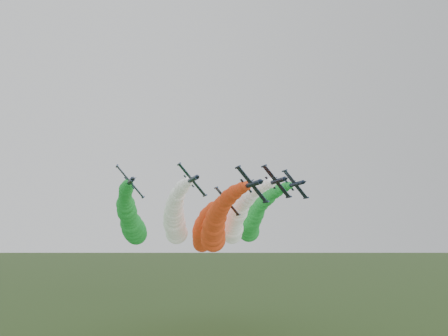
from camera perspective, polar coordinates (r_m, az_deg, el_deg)
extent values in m
cylinder|color=black|center=(89.11, 3.70, -2.13)|extent=(1.49, 8.65, 1.49)
cone|color=black|center=(84.45, 4.99, -1.71)|extent=(1.36, 1.73, 1.36)
cone|color=black|center=(93.45, 2.61, -2.48)|extent=(1.36, 0.86, 1.36)
ellipsoid|color=black|center=(87.49, 4.34, -1.82)|extent=(0.95, 1.81, 0.97)
cube|color=black|center=(88.88, 3.68, -2.17)|extent=(6.19, 1.83, 6.99)
cylinder|color=black|center=(88.29, 1.82, 0.13)|extent=(0.60, 2.50, 0.60)
cylinder|color=black|center=(89.70, 5.52, -4.44)|extent=(0.60, 2.50, 0.60)
cube|color=black|center=(92.87, 3.32, -1.97)|extent=(1.75, 1.44, 1.56)
cube|color=black|center=(92.52, 2.91, -2.34)|extent=(2.49, 1.06, 2.80)
sphere|color=red|center=(92.21, 2.91, -2.38)|extent=(2.13, 2.13, 2.13)
sphere|color=red|center=(94.60, 2.36, -2.62)|extent=(2.66, 2.66, 2.66)
sphere|color=red|center=(97.01, 1.85, -2.90)|extent=(2.80, 2.80, 2.80)
sphere|color=red|center=(99.44, 1.39, -3.21)|extent=(3.50, 3.50, 3.50)
sphere|color=red|center=(101.88, 0.98, -3.53)|extent=(3.47, 3.47, 3.47)
sphere|color=red|center=(104.34, 0.61, -3.87)|extent=(3.96, 3.96, 3.96)
sphere|color=red|center=(106.81, 0.28, -4.22)|extent=(3.48, 3.48, 3.48)
sphere|color=red|center=(109.31, -0.02, -4.58)|extent=(4.20, 4.20, 4.20)
sphere|color=red|center=(111.82, -0.28, -4.94)|extent=(4.59, 4.59, 4.59)
sphere|color=red|center=(114.35, -0.51, -5.31)|extent=(4.73, 4.73, 4.73)
sphere|color=red|center=(116.89, -0.71, -5.68)|extent=(5.00, 5.00, 5.00)
sphere|color=red|center=(119.45, -0.88, -6.05)|extent=(5.03, 5.03, 5.03)
sphere|color=red|center=(122.03, -1.03, -6.42)|extent=(5.95, 5.95, 5.95)
sphere|color=red|center=(124.62, -1.15, -6.79)|extent=(5.72, 5.72, 5.72)
sphere|color=red|center=(127.24, -1.25, -7.16)|extent=(5.64, 5.64, 5.64)
sphere|color=red|center=(129.86, -1.33, -7.52)|extent=(6.81, 6.81, 6.81)
sphere|color=red|center=(132.51, -1.38, -7.89)|extent=(6.73, 6.73, 6.73)
sphere|color=red|center=(135.17, -1.42, -8.26)|extent=(6.73, 6.73, 6.73)
sphere|color=red|center=(137.85, -1.43, -8.62)|extent=(7.77, 7.77, 7.77)
sphere|color=red|center=(140.55, -1.43, -8.98)|extent=(6.65, 6.65, 6.65)
sphere|color=red|center=(143.27, -1.42, -9.34)|extent=(8.05, 8.05, 8.05)
cylinder|color=black|center=(99.08, -4.16, -1.51)|extent=(1.49, 8.65, 1.49)
cone|color=black|center=(94.20, -3.40, -1.11)|extent=(1.36, 1.73, 1.36)
cone|color=black|center=(103.61, -4.81, -1.85)|extent=(1.36, 0.86, 1.36)
ellipsoid|color=black|center=(97.35, -3.72, -1.22)|extent=(0.95, 1.81, 0.97)
cube|color=black|center=(98.86, -4.20, -1.55)|extent=(6.19, 1.83, 6.99)
cylinder|color=black|center=(98.70, -5.89, 0.52)|extent=(0.60, 2.50, 0.60)
cylinder|color=black|center=(99.24, -2.51, -3.60)|extent=(0.60, 2.50, 0.60)
cube|color=black|center=(102.89, -4.21, -1.39)|extent=(1.75, 1.44, 1.56)
cube|color=black|center=(102.63, -4.61, -1.72)|extent=(2.49, 1.06, 2.80)
sphere|color=white|center=(102.32, -4.63, -1.75)|extent=(2.31, 2.31, 2.31)
sphere|color=white|center=(104.80, -4.96, -1.98)|extent=(2.42, 2.42, 2.42)
sphere|color=white|center=(107.29, -5.25, -2.25)|extent=(3.05, 3.05, 3.05)
sphere|color=white|center=(109.79, -5.50, -2.54)|extent=(3.46, 3.46, 3.46)
sphere|color=white|center=(112.29, -5.73, -2.85)|extent=(3.23, 3.23, 3.23)
sphere|color=white|center=(114.81, -5.92, -3.17)|extent=(3.24, 3.24, 3.24)
sphere|color=white|center=(117.33, -6.09, -3.50)|extent=(4.22, 4.22, 4.22)
sphere|color=white|center=(119.86, -6.22, -3.84)|extent=(4.20, 4.20, 4.20)
sphere|color=white|center=(122.40, -6.34, -4.19)|extent=(4.47, 4.47, 4.47)
sphere|color=white|center=(124.95, -6.43, -4.53)|extent=(5.08, 5.08, 5.08)
sphere|color=white|center=(127.51, -6.50, -4.89)|extent=(5.06, 5.06, 5.06)
sphere|color=white|center=(130.09, -6.54, -5.24)|extent=(5.12, 5.12, 5.12)
sphere|color=white|center=(132.67, -6.57, -5.60)|extent=(5.95, 5.95, 5.95)
sphere|color=white|center=(135.27, -6.58, -5.95)|extent=(6.22, 6.22, 6.22)
sphere|color=white|center=(137.88, -6.57, -6.31)|extent=(6.60, 6.60, 6.60)
sphere|color=white|center=(140.50, -6.55, -6.66)|extent=(5.69, 5.69, 5.69)
sphere|color=white|center=(143.13, -6.51, -7.02)|extent=(7.28, 7.28, 7.28)
sphere|color=white|center=(145.78, -6.45, -7.38)|extent=(7.27, 7.27, 7.27)
sphere|color=white|center=(148.44, -6.38, -7.73)|extent=(6.77, 6.77, 6.77)
sphere|color=white|center=(151.12, -6.30, -8.08)|extent=(6.69, 6.69, 6.69)
sphere|color=white|center=(153.80, -6.20, -8.43)|extent=(7.71, 7.71, 7.71)
cylinder|color=black|center=(100.80, 6.88, -1.73)|extent=(1.49, 8.65, 1.49)
cone|color=black|center=(96.26, 8.16, -1.34)|extent=(1.36, 1.73, 1.36)
cone|color=black|center=(105.04, 5.78, -2.05)|extent=(1.36, 0.86, 1.36)
ellipsoid|color=black|center=(99.24, 7.50, -1.45)|extent=(0.95, 1.81, 0.97)
cube|color=black|center=(100.57, 6.87, -1.77)|extent=(6.19, 1.83, 6.99)
cylinder|color=black|center=(99.83, 5.24, 0.27)|extent=(0.60, 2.50, 0.60)
cylinder|color=black|center=(101.51, 8.47, -3.77)|extent=(0.60, 2.50, 0.60)
cube|color=black|center=(104.52, 6.43, -1.60)|extent=(1.75, 1.44, 1.56)
cube|color=black|center=(104.14, 6.07, -1.93)|extent=(2.49, 1.06, 2.80)
sphere|color=white|center=(103.82, 6.09, -1.96)|extent=(2.52, 2.52, 2.52)
sphere|color=white|center=(106.16, 5.52, -2.19)|extent=(2.38, 2.38, 2.38)
sphere|color=white|center=(108.51, 5.00, -2.45)|extent=(2.95, 2.95, 2.95)
sphere|color=white|center=(110.89, 4.52, -2.74)|extent=(3.09, 3.09, 3.09)
sphere|color=white|center=(113.28, 4.09, -3.04)|extent=(2.98, 2.98, 2.98)
sphere|color=white|center=(115.70, 3.69, -3.36)|extent=(3.69, 3.69, 3.69)
sphere|color=white|center=(118.13, 3.32, -3.69)|extent=(4.08, 4.08, 4.08)
sphere|color=white|center=(120.59, 2.99, -4.02)|extent=(4.48, 4.48, 4.48)
sphere|color=white|center=(123.06, 2.70, -4.36)|extent=(4.39, 4.39, 4.39)
sphere|color=white|center=(125.55, 2.43, -4.71)|extent=(4.23, 4.23, 4.23)
sphere|color=white|center=(128.07, 2.19, -5.06)|extent=(5.15, 5.15, 5.15)
sphere|color=white|center=(130.60, 1.98, -5.41)|extent=(5.44, 5.44, 5.44)
sphere|color=white|center=(133.15, 1.79, -5.76)|extent=(6.25, 6.25, 6.25)
sphere|color=white|center=(135.72, 1.63, -6.11)|extent=(6.05, 6.05, 6.05)
sphere|color=white|center=(138.31, 1.49, -6.47)|extent=(5.77, 5.77, 5.77)
sphere|color=white|center=(140.92, 1.37, -6.82)|extent=(5.93, 5.93, 5.93)
sphere|color=white|center=(143.54, 1.27, -7.17)|extent=(6.09, 6.09, 6.09)
sphere|color=white|center=(146.19, 1.19, -7.52)|extent=(6.31, 6.31, 6.31)
sphere|color=white|center=(148.85, 1.13, -7.87)|extent=(7.53, 7.53, 7.53)
sphere|color=white|center=(151.54, 1.09, -8.22)|extent=(7.07, 7.07, 7.07)
sphere|color=white|center=(154.24, 1.06, -8.57)|extent=(7.11, 7.11, 7.11)
cylinder|color=black|center=(101.88, -12.12, -1.72)|extent=(1.49, 8.65, 1.49)
cone|color=black|center=(96.86, -11.78, -1.35)|extent=(1.36, 1.73, 1.36)
cone|color=black|center=(106.52, -12.40, -2.04)|extent=(1.36, 0.86, 1.36)
ellipsoid|color=black|center=(100.05, -11.82, -1.45)|extent=(0.95, 1.81, 0.97)
cube|color=black|center=(101.67, -12.17, -1.76)|extent=(6.19, 1.83, 6.99)
cylinder|color=black|center=(101.89, -13.80, 0.25)|extent=(0.60, 2.50, 0.60)
cylinder|color=black|center=(101.65, -10.52, -3.77)|extent=(0.60, 2.50, 0.60)
cube|color=black|center=(105.66, -11.88, -1.60)|extent=(1.75, 1.44, 1.56)
cube|color=black|center=(105.50, -12.28, -1.92)|extent=(2.49, 1.06, 2.80)
sphere|color=#1A872D|center=(105.20, -12.32, -1.95)|extent=(2.04, 2.04, 2.04)
sphere|color=#1A872D|center=(107.74, -12.46, -2.17)|extent=(2.72, 2.72, 2.72)
sphere|color=#1A872D|center=(110.28, -12.57, -2.42)|extent=(3.09, 3.09, 3.09)
sphere|color=#1A872D|center=(112.82, -12.66, -2.70)|extent=(3.63, 3.63, 3.63)
sphere|color=#1A872D|center=(115.36, -12.73, -3.00)|extent=(3.53, 3.53, 3.53)
sphere|color=#1A872D|center=(117.90, -12.77, -3.31)|extent=(3.46, 3.46, 3.46)
sphere|color=#1A872D|center=(120.45, -12.79, -3.63)|extent=(3.59, 3.59, 3.59)
sphere|color=#1A872D|center=(123.00, -12.78, -3.95)|extent=(3.84, 3.84, 3.84)
sphere|color=#1A872D|center=(125.55, -12.77, -4.29)|extent=(4.38, 4.38, 4.38)
sphere|color=#1A872D|center=(128.11, -12.73, -4.63)|extent=(5.40, 5.40, 5.40)
sphere|color=#1A872D|center=(130.68, -12.67, -4.97)|extent=(4.33, 4.33, 4.33)
sphere|color=#1A872D|center=(133.25, -12.60, -5.31)|extent=(5.78, 5.78, 5.78)
sphere|color=#1A872D|center=(135.83, -12.52, -5.66)|extent=(6.01, 6.01, 6.01)
sphere|color=#1A872D|center=(138.41, -12.42, -6.01)|extent=(5.47, 5.47, 5.47)
sphere|color=#1A872D|center=(141.01, -12.31, -6.35)|extent=(5.57, 5.57, 5.57)
sphere|color=#1A872D|center=(143.61, -12.18, -6.70)|extent=(5.71, 5.71, 5.71)
sphere|color=#1A872D|center=(146.22, -12.04, -7.05)|extent=(7.06, 7.06, 7.06)
sphere|color=#1A872D|center=(148.85, -11.90, -7.40)|extent=(7.33, 7.33, 7.33)
sphere|color=#1A872D|center=(151.48, -11.74, -7.75)|extent=(7.95, 7.95, 7.95)
sphere|color=#1A872D|center=(154.13, -11.57, -8.09)|extent=(8.03, 8.03, 8.03)
sphere|color=#1A872D|center=(156.78, -11.39, -8.44)|extent=(7.53, 7.53, 7.53)
cylinder|color=black|center=(115.88, 9.31, -2.09)|extent=(1.49, 8.65, 1.49)
cone|color=black|center=(111.44, 10.52, -1.76)|extent=(1.36, 1.73, 1.36)
cone|color=black|center=(120.04, 8.27, -2.36)|extent=(1.36, 0.86, 1.36)
ellipsoid|color=black|center=(114.37, 9.88, -1.85)|extent=(0.95, 1.81, 0.97)
cube|color=black|center=(115.65, 9.30, -2.12)|extent=(6.19, 1.83, 6.99)
cylinder|color=black|center=(114.76, 7.91, -0.35)|extent=(0.60, 2.50, 0.60)
cylinder|color=black|center=(116.72, 10.68, -3.85)|extent=(0.60, 2.50, 0.60)
cube|color=black|center=(119.56, 8.84, -1.97)|extent=(1.75, 1.44, 1.56)
cube|color=black|center=(119.16, 8.54, -2.26)|extent=(2.49, 1.06, 2.80)
sphere|color=#1A872D|center=(118.84, 8.56, -2.28)|extent=(2.02, 2.02, 2.02)
sphere|color=#1A872D|center=(121.14, 8.01, -2.47)|extent=(2.69, 2.69, 2.69)
sphere|color=#1A872D|center=(123.45, 7.51, -2.70)|extent=(2.63, 2.63, 2.63)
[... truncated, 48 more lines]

